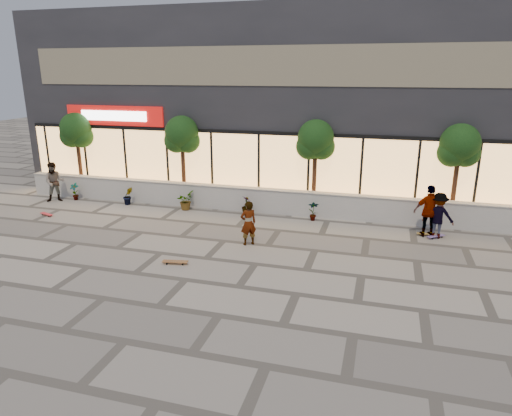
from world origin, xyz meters
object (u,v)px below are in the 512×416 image
(tree_mideast, at_px, (316,142))
(skater_right_far, at_px, (438,215))
(tree_midwest, at_px, (182,137))
(skateboard_right_far, at_px, (436,236))
(skateboard_right_near, at_px, (427,234))
(tree_west, at_px, (76,132))
(skater_left, at_px, (55,182))
(skater_center, at_px, (248,223))
(skateboard_center, at_px, (175,262))
(tree_east, at_px, (459,148))
(skater_right_near, at_px, (430,211))
(skateboard_left, at_px, (47,214))

(tree_mideast, distance_m, skater_right_far, 5.62)
(tree_midwest, height_order, skateboard_right_far, tree_midwest)
(tree_midwest, xyz_separation_m, skateboard_right_near, (10.50, -1.90, -2.91))
(tree_west, relative_size, skater_left, 2.14)
(skater_center, xyz_separation_m, skateboard_center, (-1.72, -2.24, -0.70))
(skateboard_right_far, bearing_deg, tree_west, 135.14)
(tree_mideast, height_order, tree_east, same)
(tree_west, relative_size, skateboard_center, 4.71)
(tree_east, bearing_deg, skater_right_near, -117.29)
(tree_mideast, relative_size, skater_center, 2.50)
(skateboard_right_near, bearing_deg, tree_east, 62.57)
(tree_west, xyz_separation_m, tree_mideast, (11.50, 0.00, 0.00))
(tree_west, distance_m, skateboard_center, 11.04)
(skater_left, distance_m, skateboard_right_near, 16.20)
(tree_midwest, relative_size, skater_left, 2.14)
(skateboard_left, relative_size, skateboard_right_near, 1.02)
(skateboard_left, bearing_deg, tree_east, 30.58)
(skateboard_center, relative_size, skateboard_right_near, 1.17)
(skater_center, bearing_deg, skater_left, -52.91)
(tree_west, height_order, skater_center, tree_west)
(tree_east, bearing_deg, skater_left, -174.37)
(tree_east, relative_size, skateboard_right_far, 5.74)
(tree_west, height_order, skateboard_left, tree_west)
(tree_east, xyz_separation_m, skateboard_right_near, (-1.00, -1.90, -2.91))
(skateboard_left, distance_m, skateboard_right_far, 15.50)
(skater_center, height_order, skater_right_near, skater_right_near)
(skateboard_center, distance_m, skateboard_right_near, 9.16)
(skater_right_far, distance_m, skateboard_right_far, 0.77)
(tree_mideast, distance_m, tree_east, 5.50)
(tree_west, relative_size, tree_midwest, 1.00)
(skater_left, xyz_separation_m, skateboard_left, (1.06, -1.97, -0.85))
(skater_right_near, relative_size, skateboard_right_far, 2.81)
(skater_center, bearing_deg, tree_west, -61.75)
(tree_midwest, height_order, skater_right_near, tree_midwest)
(tree_mideast, xyz_separation_m, skater_right_far, (4.81, -1.96, -2.15))
(tree_mideast, bearing_deg, skater_center, -108.93)
(tree_midwest, xyz_separation_m, skater_left, (-5.68, -1.69, -2.07))
(tree_mideast, distance_m, skater_right_near, 5.30)
(tree_east, distance_m, skater_left, 17.39)
(tree_midwest, bearing_deg, skater_center, -45.38)
(tree_midwest, height_order, skateboard_left, tree_midwest)
(skateboard_center, bearing_deg, skater_left, 138.81)
(skater_right_near, distance_m, skateboard_right_near, 0.89)
(skateboard_center, xyz_separation_m, skateboard_left, (-7.35, 3.09, -0.01))
(tree_west, bearing_deg, skateboard_right_far, -7.14)
(tree_mideast, xyz_separation_m, skater_center, (-1.55, -4.51, -2.20))
(skater_left, bearing_deg, skateboard_right_far, -34.01)
(skater_center, height_order, skater_left, skater_left)
(tree_east, height_order, skater_right_near, tree_east)
(skateboard_right_far, bearing_deg, skater_right_far, 47.27)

